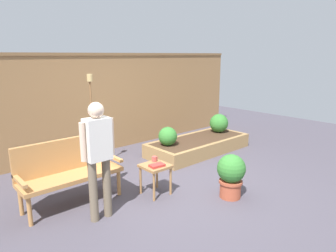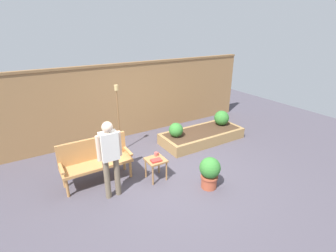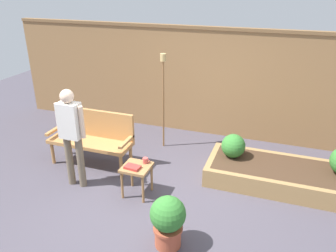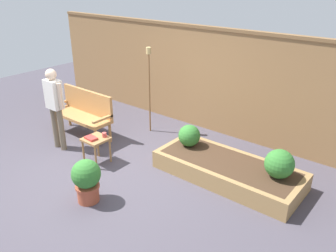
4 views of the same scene
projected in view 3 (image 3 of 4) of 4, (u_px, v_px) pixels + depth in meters
ground_plane at (157, 202)px, 4.86m from camera, size 14.00×14.00×0.00m
fence_back at (204, 82)px, 6.66m from camera, size 8.40×0.14×2.16m
garden_bench at (93, 134)px, 5.71m from camera, size 1.44×0.48×0.94m
side_table at (137, 171)px, 4.89m from camera, size 0.40×0.40×0.48m
cup_on_table at (145, 161)px, 4.92m from camera, size 0.11×0.08×0.08m
book_on_table at (132, 167)px, 4.79m from camera, size 0.24×0.16×0.04m
potted_boxwood at (168, 220)px, 3.93m from camera, size 0.43×0.43×0.68m
raised_planter_bed at (285, 176)px, 5.22m from camera, size 2.40×1.00×0.30m
shrub_near_bench at (233, 146)px, 5.41m from camera, size 0.39×0.39×0.39m
tiki_torch at (163, 85)px, 6.00m from camera, size 0.10×0.10×1.79m
person_by_bench at (71, 130)px, 4.91m from camera, size 0.47×0.20×1.56m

